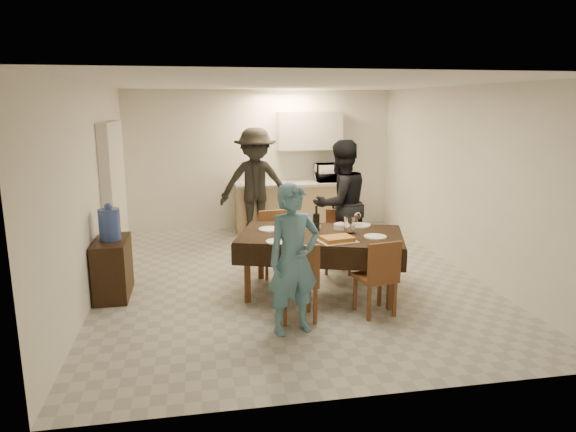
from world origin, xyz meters
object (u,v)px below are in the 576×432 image
water_pitcher (349,225)px  person_kitchen (256,184)px  wine_bottle (316,219)px  person_near (294,260)px  person_far (340,204)px  savoury_tart (337,239)px  console (113,268)px  microwave (332,172)px  water_jug (109,224)px  dining_table (321,236)px

water_pitcher → person_kitchen: person_kitchen is taller
wine_bottle → person_near: person_near is taller
person_far → savoury_tart: bearing=51.6°
wine_bottle → person_near: 1.22m
person_far → person_kitchen: person_kitchen is taller
person_kitchen → console: bearing=-129.8°
microwave → person_near: 4.64m
water_jug → dining_table: bearing=-7.9°
dining_table → savoury_tart: bearing=-57.2°
console → person_near: 2.49m
console → savoury_tart: size_ratio=1.83×
person_far → person_near: bearing=41.4°
console → water_pitcher: bearing=-7.9°
console → microwave: size_ratio=1.31×
water_pitcher → savoury_tart: size_ratio=0.50×
wine_bottle → savoury_tart: 0.48m
dining_table → console: 2.61m
person_kitchen → water_pitcher: bearing=-74.2°
person_near → person_far: (1.10, 2.10, 0.13)m
person_far → water_pitcher: bearing=58.8°
person_far → wine_bottle: bearing=38.1°
dining_table → person_far: 1.20m
dining_table → console: size_ratio=2.87×
microwave → person_kitchen: 1.57m
console → water_pitcher: water_pitcher is taller
water_jug → savoury_tart: water_jug is taller
water_jug → water_pitcher: size_ratio=1.80×
console → person_kitchen: bearing=50.2°
dining_table → water_pitcher: water_pitcher is taller
savoury_tart → person_kitchen: size_ratio=0.22×
water_pitcher → microwave: 3.43m
console → person_far: size_ratio=0.42×
savoury_tart → person_near: person_near is taller
water_pitcher → dining_table: bearing=171.9°
water_pitcher → savoury_tart: bearing=-127.1°
savoury_tart → person_near: 0.93m
dining_table → water_pitcher: (0.35, -0.05, 0.14)m
person_kitchen → microwave: bearing=16.7°
dining_table → person_near: bearing=-99.6°
savoury_tart → microwave: microwave is taller
dining_table → water_pitcher: 0.38m
savoury_tart → person_far: 1.50m
microwave → person_far: person_far is taller
microwave → person_near: size_ratio=0.38×
water_jug → water_pitcher: water_jug is taller
dining_table → person_far: bearing=80.4°
microwave → person_near: (-1.58, -4.36, -0.29)m
water_jug → water_pitcher: bearing=-7.9°
water_pitcher → microwave: size_ratio=0.36×
water_pitcher → water_jug: bearing=172.1°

